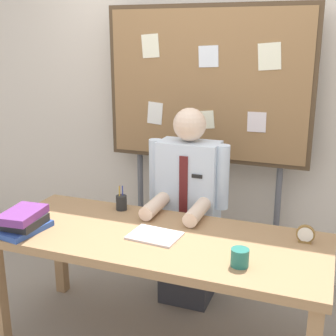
{
  "coord_description": "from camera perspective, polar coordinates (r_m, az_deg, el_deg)",
  "views": [
    {
      "loc": [
        0.89,
        -2.17,
        1.8
      ],
      "look_at": [
        0.0,
        0.17,
        1.07
      ],
      "focal_mm": 48.51,
      "sensor_mm": 36.0,
      "label": 1
    }
  ],
  "objects": [
    {
      "name": "coffee_mug",
      "position": [
        2.27,
        9.02,
        -11.04
      ],
      "size": [
        0.09,
        0.09,
        0.09
      ],
      "primitive_type": "cylinder",
      "color": "#267266",
      "rests_on": "desk"
    },
    {
      "name": "desk",
      "position": [
        2.62,
        -1.33,
        -10.07
      ],
      "size": [
        1.89,
        0.76,
        0.72
      ],
      "color": "#9E754C",
      "rests_on": "ground_plane"
    },
    {
      "name": "person",
      "position": [
        3.09,
        2.52,
        -5.92
      ],
      "size": [
        0.55,
        0.56,
        1.36
      ],
      "color": "#2D2D33",
      "rests_on": "ground_plane"
    },
    {
      "name": "open_notebook",
      "position": [
        2.57,
        -1.68,
        -8.48
      ],
      "size": [
        0.29,
        0.23,
        0.01
      ],
      "primitive_type": "cube",
      "rotation": [
        0.0,
        0.0,
        -0.08
      ],
      "color": "silver",
      "rests_on": "desk"
    },
    {
      "name": "book_stack",
      "position": [
        2.74,
        -17.65,
        -6.37
      ],
      "size": [
        0.22,
        0.32,
        0.13
      ],
      "color": "#2D4C99",
      "rests_on": "desk"
    },
    {
      "name": "desk_clock",
      "position": [
        2.59,
        16.89,
        -8.03
      ],
      "size": [
        0.1,
        0.04,
        0.1
      ],
      "color": "olive",
      "rests_on": "desk"
    },
    {
      "name": "back_wall",
      "position": [
        3.46,
        5.79,
        8.7
      ],
      "size": [
        6.4,
        0.08,
        2.7
      ],
      "primitive_type": "cube",
      "color": "beige",
      "rests_on": "ground_plane"
    },
    {
      "name": "bulletin_board",
      "position": [
        3.25,
        4.88,
        9.88
      ],
      "size": [
        1.48,
        0.09,
        2.01
      ],
      "color": "#4C3823",
      "rests_on": "ground_plane"
    },
    {
      "name": "pen_holder",
      "position": [
        2.94,
        -5.88,
        -4.33
      ],
      "size": [
        0.07,
        0.07,
        0.16
      ],
      "color": "#262626",
      "rests_on": "desk"
    }
  ]
}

